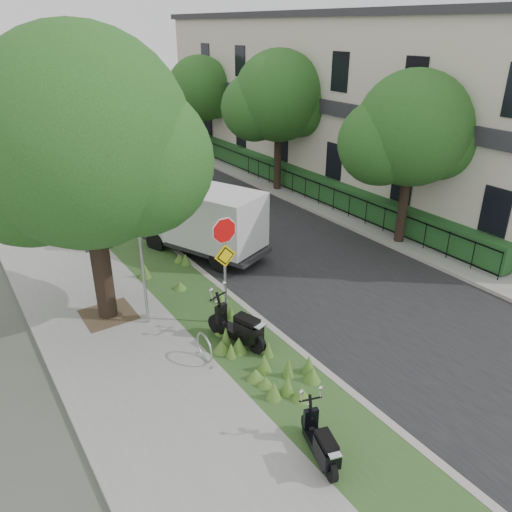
{
  "coord_description": "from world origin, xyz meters",
  "views": [
    {
      "loc": [
        -7.14,
        -9.66,
        7.6
      ],
      "look_at": [
        0.28,
        1.68,
        1.3
      ],
      "focal_mm": 35.0,
      "sensor_mm": 36.0,
      "label": 1
    }
  ],
  "objects": [
    {
      "name": "road",
      "position": [
        3.0,
        10.0,
        0.01
      ],
      "size": [
        7.0,
        60.0,
        0.01
      ],
      "primitive_type": "cube",
      "color": "black",
      "rests_on": "ground"
    },
    {
      "name": "verge",
      "position": [
        -1.5,
        10.0,
        0.06
      ],
      "size": [
        2.0,
        60.0,
        0.12
      ],
      "primitive_type": "cube",
      "color": "#2C4F22",
      "rests_on": "ground"
    },
    {
      "name": "footpath_far",
      "position": [
        8.2,
        10.0,
        0.06
      ],
      "size": [
        3.2,
        60.0,
        0.12
      ],
      "primitive_type": "cube",
      "color": "gray",
      "rests_on": "ground"
    },
    {
      "name": "sidewalk_near",
      "position": [
        -4.25,
        10.0,
        0.06
      ],
      "size": [
        3.5,
        60.0,
        0.12
      ],
      "primitive_type": "cube",
      "color": "gray",
      "rests_on": "ground"
    },
    {
      "name": "far_tree_b",
      "position": [
        6.94,
        10.05,
        4.37
      ],
      "size": [
        4.83,
        4.31,
        6.56
      ],
      "color": "black",
      "rests_on": "ground"
    },
    {
      "name": "bare_post",
      "position": [
        -3.2,
        1.8,
        2.12
      ],
      "size": [
        0.08,
        0.08,
        4.0
      ],
      "color": "#A5A8AD",
      "rests_on": "ground"
    },
    {
      "name": "hedge_far",
      "position": [
        7.9,
        10.0,
        0.67
      ],
      "size": [
        1.0,
        24.0,
        1.1
      ],
      "primitive_type": "cube",
      "color": "#1B4C23",
      "rests_on": "footpath_far"
    },
    {
      "name": "far_tree_a",
      "position": [
        6.94,
        2.05,
        4.13
      ],
      "size": [
        4.6,
        4.1,
        6.22
      ],
      "color": "black",
      "rests_on": "ground"
    },
    {
      "name": "ground",
      "position": [
        0.0,
        0.0,
        0.0
      ],
      "size": [
        120.0,
        120.0,
        0.0
      ],
      "primitive_type": "plane",
      "color": "#4C5147",
      "rests_on": "ground"
    },
    {
      "name": "scooter_near",
      "position": [
        -1.61,
        -0.56,
        0.56
      ],
      "size": [
        0.75,
        1.84,
        0.9
      ],
      "color": "black",
      "rests_on": "ground"
    },
    {
      "name": "utility_cabinet",
      "position": [
        -2.8,
        7.68,
        0.73
      ],
      "size": [
        1.0,
        0.71,
        1.27
      ],
      "color": "#262628",
      "rests_on": "ground"
    },
    {
      "name": "fence_far",
      "position": [
        7.2,
        10.0,
        0.67
      ],
      "size": [
        0.04,
        24.0,
        1.0
      ],
      "color": "black",
      "rests_on": "ground"
    },
    {
      "name": "sign_assembly",
      "position": [
        -1.4,
        0.58,
        2.33
      ],
      "size": [
        0.94,
        0.08,
        3.22
      ],
      "color": "#A5A8AD",
      "rests_on": "ground"
    },
    {
      "name": "scooter_far",
      "position": [
        -2.35,
        -4.6,
        0.48
      ],
      "size": [
        0.62,
        1.53,
        0.75
      ],
      "color": "black",
      "rests_on": "ground"
    },
    {
      "name": "street_tree_main",
      "position": [
        -4.08,
        2.86,
        4.8
      ],
      "size": [
        6.21,
        5.54,
        7.66
      ],
      "color": "black",
      "rests_on": "ground"
    },
    {
      "name": "box_truck",
      "position": [
        0.38,
        5.13,
        1.38
      ],
      "size": [
        3.45,
        4.99,
        2.11
      ],
      "color": "#262628",
      "rests_on": "ground"
    },
    {
      "name": "kerb_near",
      "position": [
        -0.5,
        10.0,
        0.07
      ],
      "size": [
        0.2,
        60.0,
        0.13
      ],
      "primitive_type": "cube",
      "color": "#9E9991",
      "rests_on": "ground"
    },
    {
      "name": "terrace_houses",
      "position": [
        11.49,
        10.0,
        4.16
      ],
      "size": [
        7.4,
        26.4,
        8.2
      ],
      "color": "beige",
      "rests_on": "ground"
    },
    {
      "name": "kerb_far",
      "position": [
        6.5,
        10.0,
        0.07
      ],
      "size": [
        0.2,
        60.0,
        0.13
      ],
      "primitive_type": "cube",
      "color": "#9E9991",
      "rests_on": "ground"
    },
    {
      "name": "bike_hoop",
      "position": [
        -2.7,
        -0.6,
        0.5
      ],
      "size": [
        0.06,
        0.78,
        0.77
      ],
      "color": "#A5A8AD",
      "rests_on": "ground"
    },
    {
      "name": "far_tree_c",
      "position": [
        6.94,
        18.04,
        3.95
      ],
      "size": [
        4.37,
        3.89,
        5.93
      ],
      "color": "black",
      "rests_on": "ground"
    }
  ]
}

